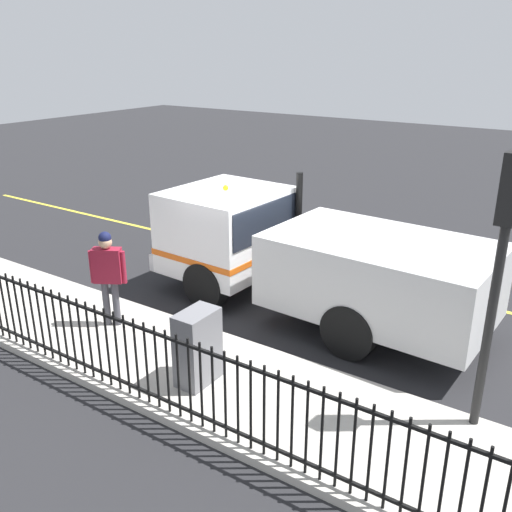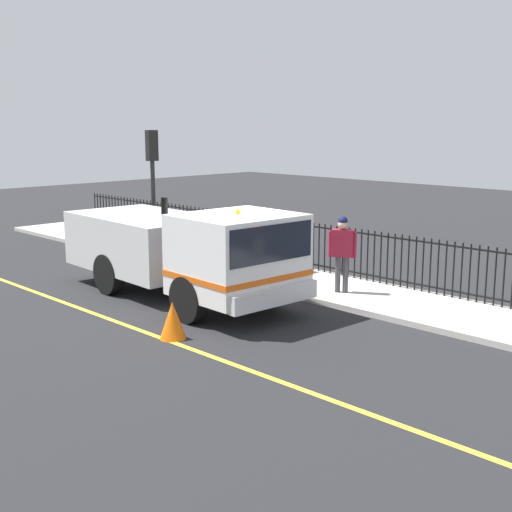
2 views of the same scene
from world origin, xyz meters
name	(u,v)px [view 2 (image 2 of 2)]	position (x,y,z in m)	size (l,w,h in m)	color
ground_plane	(225,305)	(0.00, 0.00, 0.00)	(59.12, 59.12, 0.00)	#232326
sidewalk_slab	(306,283)	(2.72, 0.00, 0.06)	(2.41, 26.87, 0.13)	#B7B2A8
lane_marking	(134,328)	(-2.42, 0.00, 0.00)	(0.12, 24.18, 0.01)	yellow
work_truck	(188,247)	(-0.28, 0.91, 1.23)	(2.65, 6.70, 2.48)	white
worker_standing	(342,246)	(2.39, -1.36, 1.21)	(0.45, 0.57, 1.78)	maroon
iron_fence	(333,249)	(3.77, 0.00, 0.77)	(0.04, 22.88, 1.27)	black
traffic_light_near	(152,168)	(1.67, 4.85, 2.73)	(0.32, 0.24, 3.65)	black
utility_cabinet	(280,250)	(2.95, 1.12, 0.70)	(0.68, 0.42, 1.16)	slate
traffic_cone	(173,320)	(-2.27, -1.05, 0.36)	(0.50, 0.50, 0.71)	orange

